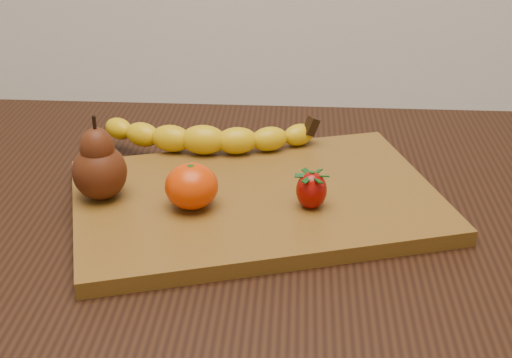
# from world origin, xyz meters

# --- Properties ---
(table) EXTENTS (1.00, 0.70, 0.76)m
(table) POSITION_xyz_m (0.00, 0.00, 0.66)
(table) COLOR black
(table) RESTS_ON ground
(cutting_board) EXTENTS (0.52, 0.42, 0.02)m
(cutting_board) POSITION_xyz_m (0.04, -0.01, 0.77)
(cutting_board) COLOR brown
(cutting_board) RESTS_ON table
(banana) EXTENTS (0.27, 0.07, 0.04)m
(banana) POSITION_xyz_m (-0.04, 0.10, 0.80)
(banana) COLOR yellow
(banana) RESTS_ON cutting_board
(pear) EXTENTS (0.09, 0.09, 0.11)m
(pear) POSITION_xyz_m (-0.15, -0.03, 0.83)
(pear) COLOR #4D1F0C
(pear) RESTS_ON cutting_board
(mandarin) EXTENTS (0.07, 0.07, 0.05)m
(mandarin) POSITION_xyz_m (-0.03, -0.05, 0.81)
(mandarin) COLOR #D53702
(mandarin) RESTS_ON cutting_board
(strawberry) EXTENTS (0.04, 0.04, 0.05)m
(strawberry) POSITION_xyz_m (0.11, -0.04, 0.80)
(strawberry) COLOR #8F0803
(strawberry) RESTS_ON cutting_board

